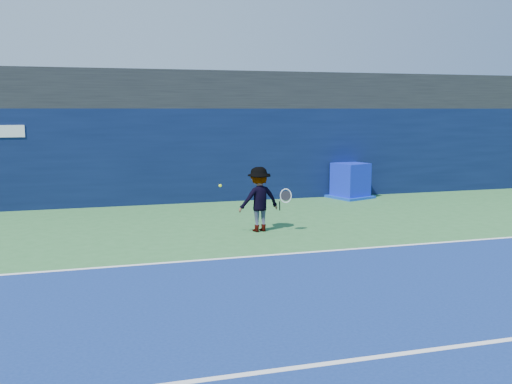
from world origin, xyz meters
TOP-DOWN VIEW (x-y plane):
  - ground at (0.00, 0.00)m, footprint 80.00×80.00m
  - baseline at (0.00, 3.00)m, footprint 24.00×0.10m
  - service_line at (0.00, -2.00)m, footprint 24.00×0.10m
  - stadium_band at (0.00, 11.50)m, footprint 36.00×3.00m
  - back_wall_assembly at (-0.00, 10.50)m, footprint 36.00×1.03m
  - equipment_cart at (5.47, 9.61)m, footprint 1.57×1.57m
  - tennis_player at (1.00, 5.34)m, footprint 1.29×0.75m
  - tennis_ball at (-0.02, 5.13)m, footprint 0.07×0.07m

SIDE VIEW (x-z plane):
  - ground at x=0.00m, z-range 0.00..0.00m
  - baseline at x=0.00m, z-range 0.01..0.01m
  - service_line at x=0.00m, z-range 0.01..0.01m
  - equipment_cart at x=5.47m, z-range -0.05..1.13m
  - tennis_player at x=1.00m, z-range 0.00..1.59m
  - tennis_ball at x=-0.02m, z-range 1.16..1.24m
  - back_wall_assembly at x=0.00m, z-range 0.00..3.00m
  - stadium_band at x=0.00m, z-range 3.00..4.20m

